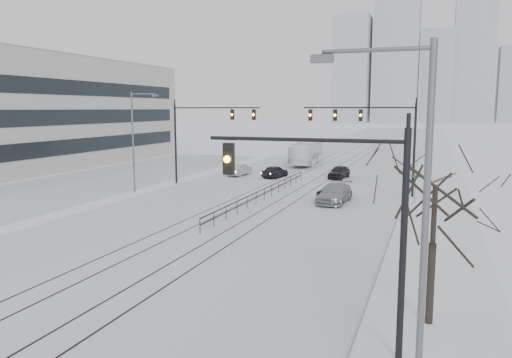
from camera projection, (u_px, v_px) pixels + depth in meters
name	position (u px, v px, depth m)	size (l,w,h in m)	color
road	(334.00, 163.00, 69.23)	(22.00, 260.00, 0.02)	silver
sidewalk_east	(437.00, 166.00, 64.69)	(5.00, 260.00, 0.16)	silver
curb	(417.00, 166.00, 65.51)	(0.10, 260.00, 0.12)	gray
parking_strip	(101.00, 180.00, 52.65)	(14.00, 60.00, 0.03)	silver
tram_rails	(296.00, 183.00, 50.60)	(5.30, 180.00, 0.01)	black
skyline	(423.00, 64.00, 262.25)	(96.00, 48.00, 72.00)	#9BA1AA
traffic_mast_near	(348.00, 210.00, 14.67)	(6.10, 0.37, 7.00)	black
traffic_mast_ne	(374.00, 129.00, 42.39)	(9.60, 0.37, 8.00)	black
traffic_mast_nw	(202.00, 129.00, 48.95)	(9.10, 0.37, 8.00)	black
street_light_east	(412.00, 213.00, 11.14)	(2.73, 0.25, 9.00)	#595B60
street_light_west	(136.00, 135.00, 44.65)	(2.73, 0.25, 9.00)	#595B60
bare_tree	(435.00, 200.00, 16.66)	(4.40, 4.40, 6.10)	black
median_fence	(264.00, 194.00, 41.21)	(0.06, 24.00, 1.00)	black
street_sign	(415.00, 185.00, 38.96)	(0.70, 0.06, 2.40)	#595B60
sedan_sb_inner	(275.00, 172.00, 54.66)	(1.58, 3.93, 1.34)	black
sedan_sb_outer	(239.00, 170.00, 56.28)	(1.43, 4.09, 1.35)	#A2A4A9
sedan_nb_front	(333.00, 192.00, 41.52)	(2.12, 4.59, 1.28)	black
sedan_nb_right	(335.00, 194.00, 40.02)	(2.11, 5.19, 1.51)	gray
sedan_nb_far	(339.00, 172.00, 54.12)	(1.62, 4.03, 1.37)	black
box_truck	(306.00, 153.00, 67.26)	(2.65, 11.32, 3.15)	white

